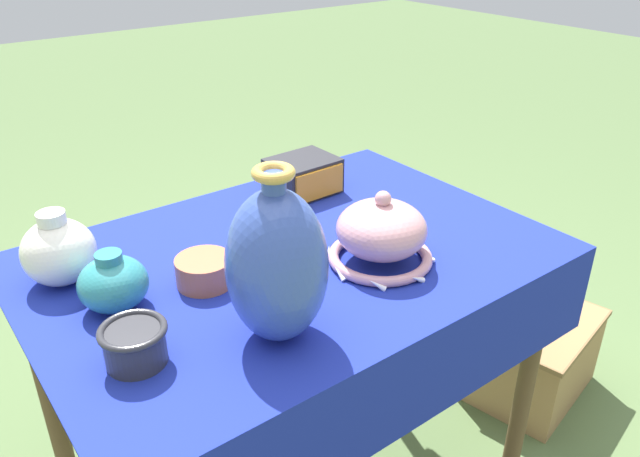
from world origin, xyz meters
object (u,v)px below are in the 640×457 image
Objects in this scene: vase_dome_bell at (381,235)px; mosaic_tile_box at (303,176)px; cup_wide_charcoal at (135,343)px; vase_tall_bulbous at (277,265)px; jar_round_teal at (113,283)px; wooden_crate at (530,352)px; pot_squat_terracotta at (205,271)px; jar_round_ivory at (59,251)px.

vase_dome_bell is 0.39m from mosaic_tile_box.
cup_wide_charcoal is at bearing -149.26° from mosaic_tile_box.
vase_tall_bulbous is at bearing -165.23° from vase_dome_bell.
mosaic_tile_box is 1.32× the size of jar_round_teal.
vase_tall_bulbous reaches higher than wooden_crate.
vase_tall_bulbous is 2.80× the size of cup_wide_charcoal.
cup_wide_charcoal is at bearing 160.63° from vase_tall_bulbous.
vase_dome_bell is 1.00m from wooden_crate.
cup_wide_charcoal is 0.17m from jar_round_teal.
mosaic_tile_box reaches higher than pot_squat_terracotta.
jar_round_ivory is 1.19× the size of jar_round_teal.
vase_dome_bell is at bearing -30.16° from jar_round_ivory.
jar_round_ivory is (-0.62, -0.06, 0.02)m from mosaic_tile_box.
cup_wide_charcoal is at bearing -86.84° from jar_round_ivory.
vase_tall_bulbous is at bearing -19.37° from cup_wide_charcoal.
vase_tall_bulbous reaches higher than mosaic_tile_box.
jar_round_teal is at bearing 79.52° from cup_wide_charcoal.
vase_tall_bulbous reaches higher than vase_dome_bell.
jar_round_ivory is at bearing 93.16° from cup_wide_charcoal.
vase_tall_bulbous is at bearing -52.36° from jar_round_teal.
cup_wide_charcoal reaches higher than pot_squat_terracotta.
pot_squat_terracotta is 0.17m from jar_round_teal.
jar_round_teal is at bearing -161.29° from mosaic_tile_box.
pot_squat_terracotta is 1.01× the size of cup_wide_charcoal.
jar_round_ivory reaches higher than mosaic_tile_box.
jar_round_ivory is at bearing -175.69° from mosaic_tile_box.
jar_round_teal reaches higher than mosaic_tile_box.
vase_dome_bell is 0.52m from jar_round_teal.
wooden_crate is (1.22, -0.12, -0.67)m from jar_round_teal.
vase_tall_bulbous is 0.67× the size of wooden_crate.
vase_dome_bell is at bearing 14.77° from vase_tall_bulbous.
vase_dome_bell is at bearing -23.30° from pot_squat_terracotta.
mosaic_tile_box is at bearing 5.77° from jar_round_ivory.
wooden_crate is (1.05, -0.09, -0.65)m from pot_squat_terracotta.
vase_dome_bell reaches higher than jar_round_teal.
jar_round_ivory reaches higher than pot_squat_terracotta.
jar_round_ivory is (-0.24, 0.40, -0.07)m from vase_tall_bulbous.
jar_round_teal is (-0.57, -0.21, 0.01)m from mosaic_tile_box.
jar_round_ivory reaches higher than cup_wide_charcoal.
jar_round_ivory is at bearing 121.28° from vase_tall_bulbous.
mosaic_tile_box is 0.61m from jar_round_teal.
vase_tall_bulbous is 0.25m from pot_squat_terracotta.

